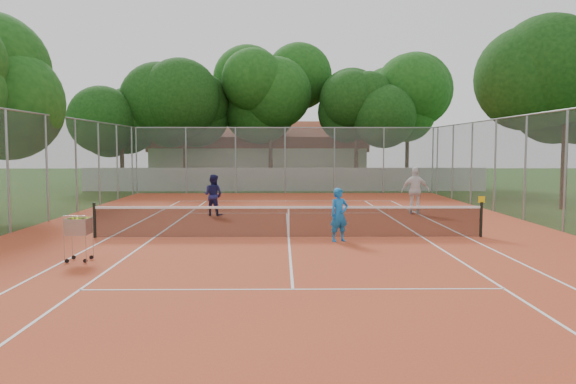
{
  "coord_description": "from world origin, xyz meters",
  "views": [
    {
      "loc": [
        -0.22,
        -17.07,
        2.75
      ],
      "look_at": [
        0.0,
        1.5,
        1.3
      ],
      "focal_mm": 35.0,
      "sensor_mm": 36.0,
      "label": 1
    }
  ],
  "objects_px": {
    "player_near": "(339,215)",
    "player_far_right": "(415,191)",
    "ball_hopper": "(79,238)",
    "clubhouse": "(260,155)",
    "player_far_left": "(213,195)",
    "tennis_net": "(289,221)"
  },
  "relations": [
    {
      "from": "player_near",
      "to": "player_far_right",
      "type": "height_order",
      "value": "player_far_right"
    },
    {
      "from": "ball_hopper",
      "to": "clubhouse",
      "type": "bearing_deg",
      "value": 105.28
    },
    {
      "from": "player_far_left",
      "to": "player_far_right",
      "type": "relative_size",
      "value": 0.86
    },
    {
      "from": "tennis_net",
      "to": "clubhouse",
      "type": "height_order",
      "value": "clubhouse"
    },
    {
      "from": "ball_hopper",
      "to": "tennis_net",
      "type": "bearing_deg",
      "value": 56.29
    },
    {
      "from": "tennis_net",
      "to": "ball_hopper",
      "type": "distance_m",
      "value": 6.27
    },
    {
      "from": "tennis_net",
      "to": "ball_hopper",
      "type": "relative_size",
      "value": 10.24
    },
    {
      "from": "player_near",
      "to": "tennis_net",
      "type": "bearing_deg",
      "value": 129.35
    },
    {
      "from": "player_far_right",
      "to": "ball_hopper",
      "type": "relative_size",
      "value": 1.68
    },
    {
      "from": "tennis_net",
      "to": "player_near",
      "type": "bearing_deg",
      "value": -27.64
    },
    {
      "from": "clubhouse",
      "to": "player_far_left",
      "type": "distance_m",
      "value": 23.45
    },
    {
      "from": "player_near",
      "to": "player_far_right",
      "type": "relative_size",
      "value": 0.81
    },
    {
      "from": "player_near",
      "to": "ball_hopper",
      "type": "relative_size",
      "value": 1.36
    },
    {
      "from": "player_far_left",
      "to": "ball_hopper",
      "type": "relative_size",
      "value": 1.44
    },
    {
      "from": "player_far_right",
      "to": "ball_hopper",
      "type": "distance_m",
      "value": 14.31
    },
    {
      "from": "tennis_net",
      "to": "ball_hopper",
      "type": "xyz_separation_m",
      "value": [
        -5.1,
        -3.65,
        0.09
      ]
    },
    {
      "from": "player_far_right",
      "to": "ball_hopper",
      "type": "xyz_separation_m",
      "value": [
        -10.46,
        -9.76,
        -0.4
      ]
    },
    {
      "from": "clubhouse",
      "to": "player_far_left",
      "type": "relative_size",
      "value": 9.81
    },
    {
      "from": "clubhouse",
      "to": "player_far_right",
      "type": "distance_m",
      "value": 24.08
    },
    {
      "from": "player_near",
      "to": "clubhouse",
      "type": "bearing_deg",
      "value": 73.64
    },
    {
      "from": "player_far_right",
      "to": "ball_hopper",
      "type": "bearing_deg",
      "value": 51.0
    },
    {
      "from": "player_far_right",
      "to": "clubhouse",
      "type": "bearing_deg",
      "value": -64.21
    }
  ]
}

